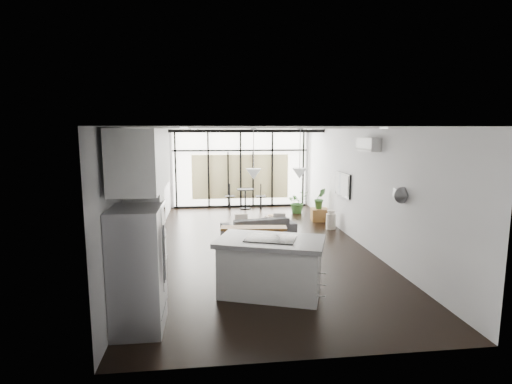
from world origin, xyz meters
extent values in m
cube|color=black|center=(0.00, 0.00, 0.00)|extent=(5.00, 10.00, 0.00)
cube|color=silver|center=(0.00, 0.00, 2.80)|extent=(5.00, 10.00, 0.00)
cube|color=silver|center=(-2.50, 0.00, 1.40)|extent=(0.02, 10.00, 2.80)
cube|color=silver|center=(2.50, 0.00, 1.40)|extent=(0.02, 10.00, 2.80)
cube|color=silver|center=(0.00, 5.00, 1.40)|extent=(5.00, 0.02, 2.80)
cube|color=silver|center=(0.00, -5.00, 1.40)|extent=(5.00, 0.02, 2.80)
cube|color=black|center=(0.00, 4.88, 1.40)|extent=(5.00, 0.20, 2.80)
cube|color=silver|center=(0.00, 4.00, 2.77)|extent=(4.70, 1.90, 0.06)
cube|color=#DCD68A|center=(0.00, 4.95, 1.10)|extent=(3.50, 0.02, 1.60)
cube|color=silver|center=(-0.15, -2.99, 0.48)|extent=(2.01, 1.57, 0.96)
cube|color=black|center=(-0.15, -2.99, 0.97)|extent=(0.96, 0.79, 0.01)
cube|color=#AAAAB0|center=(-2.16, -3.95, 0.86)|extent=(0.67, 0.84, 1.73)
cube|color=silver|center=(-2.17, -3.05, 1.06)|extent=(0.55, 0.58, 2.13)
cube|color=silver|center=(-2.12, -3.50, 2.35)|extent=(0.62, 1.75, 0.86)
cone|color=silver|center=(-0.40, -2.65, 2.02)|extent=(0.26, 0.26, 0.18)
cone|color=silver|center=(0.40, -2.65, 2.02)|extent=(0.26, 0.26, 0.18)
imported|color=#454547|center=(0.11, 0.63, 0.37)|extent=(1.95, 0.86, 0.74)
cube|color=brown|center=(-0.12, -0.24, 0.25)|extent=(1.58, 0.55, 0.50)
cylinder|color=beige|center=(0.63, 1.56, 0.18)|extent=(0.54, 0.54, 0.37)
cube|color=brown|center=(2.22, 2.35, 0.19)|extent=(0.55, 0.55, 0.38)
imported|color=#33622B|center=(1.80, 3.56, 0.29)|extent=(0.90, 0.95, 0.59)
imported|color=#33622B|center=(2.22, 2.35, 0.52)|extent=(0.39, 0.66, 0.28)
cylinder|color=beige|center=(2.25, 1.29, 0.27)|extent=(0.31, 0.31, 0.54)
cube|color=black|center=(0.13, 4.50, 0.36)|extent=(1.57, 0.81, 0.72)
cube|color=black|center=(2.46, 1.00, 1.30)|extent=(0.05, 1.10, 0.65)
cube|color=silver|center=(2.38, -0.80, 2.45)|extent=(0.22, 0.90, 0.30)
cube|color=black|center=(-2.47, -0.50, 1.55)|extent=(0.04, 0.70, 0.90)
camera|label=1|loc=(-1.17, -9.36, 2.75)|focal=28.00mm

